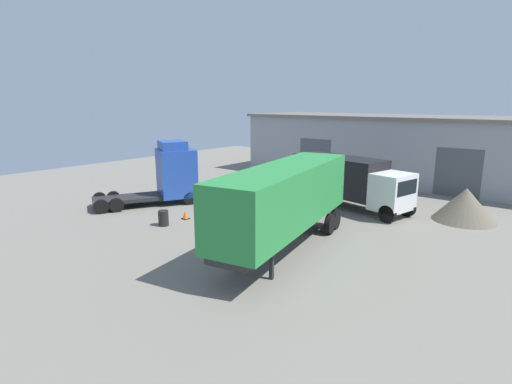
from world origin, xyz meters
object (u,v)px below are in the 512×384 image
container_trailer_green (286,198)px  box_truck_white (348,179)px  gravel_pile (465,204)px  tractor_unit_blue (170,174)px  oil_drum (163,218)px  traffic_cone (185,215)px

container_trailer_green → box_truck_white: bearing=177.5°
container_trailer_green → gravel_pile: size_ratio=3.02×
tractor_unit_blue → gravel_pile: bearing=-37.2°
gravel_pile → oil_drum: size_ratio=4.05×
oil_drum → traffic_cone: size_ratio=1.60×
tractor_unit_blue → traffic_cone: bearing=-90.5°
tractor_unit_blue → oil_drum: size_ratio=8.10×
tractor_unit_blue → traffic_cone: 4.74m
container_trailer_green → oil_drum: bearing=-92.5°
tractor_unit_blue → oil_drum: (3.93, -3.73, -1.56)m
tractor_unit_blue → gravel_pile: size_ratio=2.00×
oil_drum → traffic_cone: oil_drum is taller
container_trailer_green → gravel_pile: 12.09m
box_truck_white → oil_drum: box_truck_white is taller
container_trailer_green → traffic_cone: (-7.65, 0.54, -2.32)m
gravel_pile → oil_drum: bearing=-138.0°
oil_drum → gravel_pile: bearing=42.0°
gravel_pile → traffic_cone: size_ratio=6.48×
tractor_unit_blue → container_trailer_green: 11.85m
box_truck_white → traffic_cone: 10.88m
box_truck_white → traffic_cone: (-6.28, -8.73, -1.64)m
oil_drum → tractor_unit_blue: bearing=136.4°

